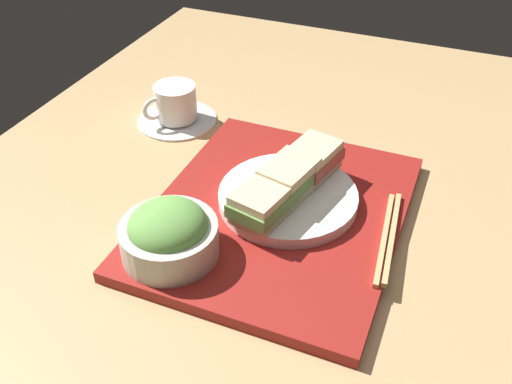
{
  "coord_description": "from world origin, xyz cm",
  "views": [
    {
      "loc": [
        -58.89,
        -23.28,
        53.26
      ],
      "look_at": [
        -1.35,
        0.34,
        5.0
      ],
      "focal_mm": 40.21,
      "sensor_mm": 36.0,
      "label": 1
    }
  ],
  "objects_px": {
    "sandwich_plate": "(288,197)",
    "sandwich_far": "(312,159)",
    "coffee_cup": "(175,107)",
    "chopsticks_pair": "(388,238)",
    "sandwich_near": "(262,203)",
    "sandwich_middle": "(289,179)",
    "salad_bowl": "(169,234)"
  },
  "relations": [
    {
      "from": "sandwich_plate",
      "to": "sandwich_near",
      "type": "height_order",
      "value": "sandwich_near"
    },
    {
      "from": "sandwich_far",
      "to": "coffee_cup",
      "type": "height_order",
      "value": "sandwich_far"
    },
    {
      "from": "salad_bowl",
      "to": "chopsticks_pair",
      "type": "height_order",
      "value": "salad_bowl"
    },
    {
      "from": "chopsticks_pair",
      "to": "sandwich_far",
      "type": "bearing_deg",
      "value": 57.25
    },
    {
      "from": "salad_bowl",
      "to": "chopsticks_pair",
      "type": "bearing_deg",
      "value": -62.82
    },
    {
      "from": "sandwich_plate",
      "to": "coffee_cup",
      "type": "distance_m",
      "value": 0.32
    },
    {
      "from": "sandwich_far",
      "to": "coffee_cup",
      "type": "relative_size",
      "value": 0.68
    },
    {
      "from": "sandwich_far",
      "to": "salad_bowl",
      "type": "distance_m",
      "value": 0.25
    },
    {
      "from": "sandwich_plate",
      "to": "salad_bowl",
      "type": "xyz_separation_m",
      "value": [
        -0.16,
        0.1,
        0.02
      ]
    },
    {
      "from": "sandwich_near",
      "to": "chopsticks_pair",
      "type": "height_order",
      "value": "sandwich_near"
    },
    {
      "from": "sandwich_near",
      "to": "salad_bowl",
      "type": "xyz_separation_m",
      "value": [
        -0.09,
        0.09,
        -0.01
      ]
    },
    {
      "from": "sandwich_near",
      "to": "coffee_cup",
      "type": "bearing_deg",
      "value": 48.7
    },
    {
      "from": "sandwich_near",
      "to": "sandwich_middle",
      "type": "bearing_deg",
      "value": -13.78
    },
    {
      "from": "sandwich_near",
      "to": "coffee_cup",
      "type": "relative_size",
      "value": 0.69
    },
    {
      "from": "sandwich_near",
      "to": "sandwich_middle",
      "type": "height_order",
      "value": "sandwich_middle"
    },
    {
      "from": "sandwich_plate",
      "to": "salad_bowl",
      "type": "height_order",
      "value": "salad_bowl"
    },
    {
      "from": "sandwich_plate",
      "to": "sandwich_far",
      "type": "height_order",
      "value": "sandwich_far"
    },
    {
      "from": "sandwich_middle",
      "to": "coffee_cup",
      "type": "distance_m",
      "value": 0.32
    },
    {
      "from": "sandwich_middle",
      "to": "sandwich_plate",
      "type": "bearing_deg",
      "value": 180.0
    },
    {
      "from": "chopsticks_pair",
      "to": "sandwich_plate",
      "type": "bearing_deg",
      "value": 80.28
    },
    {
      "from": "sandwich_middle",
      "to": "coffee_cup",
      "type": "xyz_separation_m",
      "value": [
        0.16,
        0.27,
        -0.03
      ]
    },
    {
      "from": "sandwich_far",
      "to": "chopsticks_pair",
      "type": "height_order",
      "value": "sandwich_far"
    },
    {
      "from": "salad_bowl",
      "to": "coffee_cup",
      "type": "xyz_separation_m",
      "value": [
        0.32,
        0.17,
        -0.02
      ]
    },
    {
      "from": "sandwich_plate",
      "to": "sandwich_near",
      "type": "xyz_separation_m",
      "value": [
        -0.06,
        0.01,
        0.03
      ]
    },
    {
      "from": "sandwich_plate",
      "to": "coffee_cup",
      "type": "xyz_separation_m",
      "value": [
        0.16,
        0.27,
        0.0
      ]
    },
    {
      "from": "coffee_cup",
      "to": "chopsticks_pair",
      "type": "bearing_deg",
      "value": -114.29
    },
    {
      "from": "sandwich_far",
      "to": "sandwich_plate",
      "type": "bearing_deg",
      "value": 166.22
    },
    {
      "from": "sandwich_plate",
      "to": "sandwich_near",
      "type": "distance_m",
      "value": 0.07
    },
    {
      "from": "sandwich_middle",
      "to": "sandwich_far",
      "type": "relative_size",
      "value": 0.98
    },
    {
      "from": "sandwich_plate",
      "to": "chopsticks_pair",
      "type": "xyz_separation_m",
      "value": [
        -0.03,
        -0.15,
        -0.01
      ]
    },
    {
      "from": "chopsticks_pair",
      "to": "sandwich_near",
      "type": "bearing_deg",
      "value": 102.13
    },
    {
      "from": "sandwich_plate",
      "to": "sandwich_middle",
      "type": "distance_m",
      "value": 0.03
    }
  ]
}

